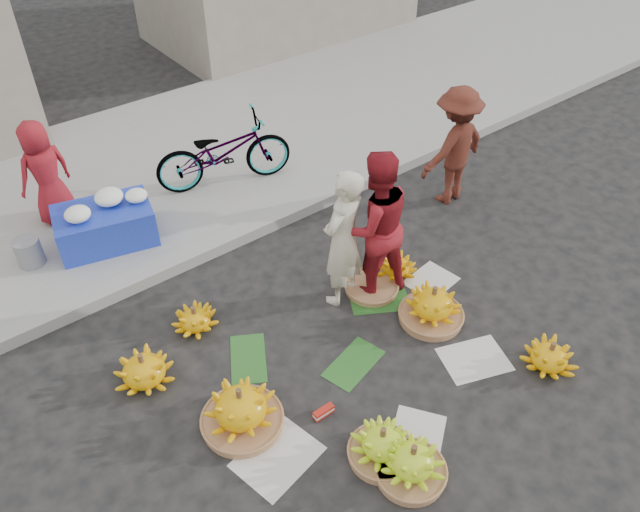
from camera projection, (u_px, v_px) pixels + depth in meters
ground at (349, 347)px, 6.40m from camera, size 80.00×80.00×0.00m
curb at (235, 237)px, 7.69m from camera, size 40.00×0.25×0.15m
sidewalk at (158, 166)px, 8.97m from camera, size 40.00×4.00×0.12m
newspaper_scatter at (402, 397)px, 5.91m from camera, size 3.20×1.80×0.00m
banana_leaves at (329, 340)px, 6.47m from camera, size 2.00×1.00×0.00m
banana_bunch_0 at (241, 410)px, 5.55m from camera, size 0.87×0.87×0.49m
banana_bunch_1 at (412, 463)px, 5.18m from camera, size 0.60×0.60×0.42m
banana_bunch_2 at (382, 445)px, 5.32m from camera, size 0.63×0.63×0.41m
banana_bunch_3 at (550, 356)px, 6.13m from camera, size 0.53×0.53×0.32m
banana_bunch_4 at (432, 306)px, 6.58m from camera, size 0.68×0.68×0.46m
banana_bunch_5 at (396, 266)px, 7.20m from camera, size 0.52×0.52×0.29m
banana_bunch_6 at (144, 369)px, 5.97m from camera, size 0.71×0.71×0.36m
banana_bunch_7 at (195, 319)px, 6.54m from camera, size 0.52×0.52×0.29m
basket_spare at (371, 288)px, 7.04m from camera, size 0.69×0.69×0.07m
incense_stack at (324, 412)px, 5.73m from camera, size 0.21×0.07×0.08m
vendor_cream at (343, 239)px, 6.46m from camera, size 0.69×0.56×1.64m
vendor_red at (374, 225)px, 6.56m from camera, size 0.98×0.84×1.73m
man_striped at (454, 146)px, 7.95m from camera, size 1.05×0.62×1.59m
flower_table at (105, 223)px, 7.38m from camera, size 1.24×0.94×0.64m
grey_bucket at (29, 252)px, 7.13m from camera, size 0.30×0.30×0.33m
flower_vendor at (45, 172)px, 7.50m from camera, size 0.72×0.55×1.33m
bicycle at (223, 152)px, 8.23m from camera, size 1.14×1.93×0.96m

